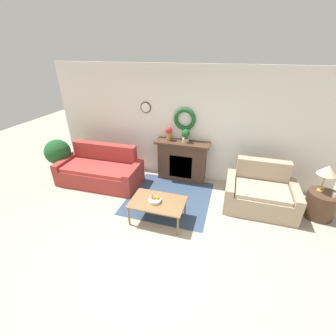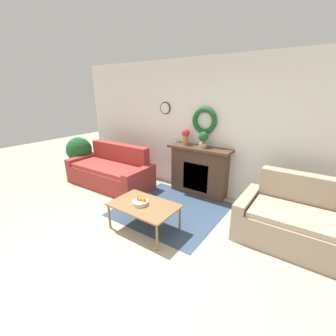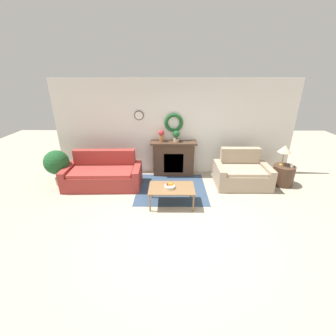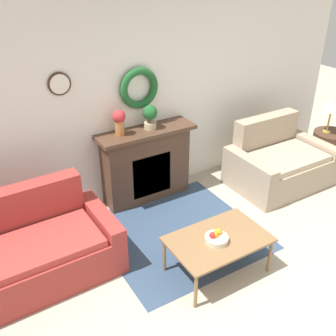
# 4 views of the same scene
# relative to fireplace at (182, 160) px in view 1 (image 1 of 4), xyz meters

# --- Properties ---
(ground_plane) EXTENTS (16.00, 16.00, 0.00)m
(ground_plane) POSITION_rel_fireplace_xyz_m (0.03, -2.47, -0.51)
(ground_plane) COLOR #ADA38E
(floor_rug) EXTENTS (1.80, 1.76, 0.01)m
(floor_rug) POSITION_rel_fireplace_xyz_m (-0.07, -0.92, -0.51)
(floor_rug) COLOR #334760
(floor_rug) RESTS_ON ground_plane
(wall_back) EXTENTS (6.80, 0.16, 2.70)m
(wall_back) POSITION_rel_fireplace_xyz_m (0.03, 0.21, 0.84)
(wall_back) COLOR white
(wall_back) RESTS_ON ground_plane
(fireplace) EXTENTS (1.31, 0.41, 1.01)m
(fireplace) POSITION_rel_fireplace_xyz_m (0.00, 0.00, 0.00)
(fireplace) COLOR #4C3323
(fireplace) RESTS_ON ground_plane
(couch_left) EXTENTS (2.01, 0.96, 0.91)m
(couch_left) POSITION_rel_fireplace_xyz_m (-1.88, -0.74, -0.20)
(couch_left) COLOR #9E332D
(couch_left) RESTS_ON ground_plane
(loveseat_right) EXTENTS (1.40, 0.96, 0.94)m
(loveseat_right) POSITION_rel_fireplace_xyz_m (1.82, -0.66, -0.19)
(loveseat_right) COLOR tan
(loveseat_right) RESTS_ON ground_plane
(coffee_table) EXTENTS (1.03, 0.66, 0.44)m
(coffee_table) POSITION_rel_fireplace_xyz_m (-0.07, -1.68, -0.11)
(coffee_table) COLOR olive
(coffee_table) RESTS_ON ground_plane
(fruit_bowl) EXTENTS (0.24, 0.24, 0.12)m
(fruit_bowl) POSITION_rel_fireplace_xyz_m (-0.12, -1.70, -0.03)
(fruit_bowl) COLOR beige
(fruit_bowl) RESTS_ON coffee_table
(side_table_by_loveseat) EXTENTS (0.55, 0.55, 0.54)m
(side_table_by_loveseat) POSITION_rel_fireplace_xyz_m (2.95, -0.64, -0.24)
(side_table_by_loveseat) COLOR #4C3323
(side_table_by_loveseat) RESTS_ON ground_plane
(table_lamp) EXTENTS (0.33, 0.33, 0.55)m
(table_lamp) POSITION_rel_fireplace_xyz_m (2.88, -0.59, 0.47)
(table_lamp) COLOR #B28E42
(table_lamp) RESTS_ON side_table_by_loveseat
(mug) EXTENTS (0.09, 0.09, 0.09)m
(mug) POSITION_rel_fireplace_xyz_m (3.07, -0.74, 0.07)
(mug) COLOR silver
(mug) RESTS_ON side_table_by_loveseat
(vase_on_mantel_left) EXTENTS (0.16, 0.16, 0.33)m
(vase_on_mantel_left) POSITION_rel_fireplace_xyz_m (-0.35, 0.01, 0.69)
(vase_on_mantel_left) COLOR #AD6B38
(vase_on_mantel_left) RESTS_ON fireplace
(potted_plant_on_mantel) EXTENTS (0.19, 0.19, 0.31)m
(potted_plant_on_mantel) POSITION_rel_fireplace_xyz_m (0.07, -0.01, 0.68)
(potted_plant_on_mantel) COLOR tan
(potted_plant_on_mantel) RESTS_ON fireplace
(potted_plant_floor_by_couch) EXTENTS (0.64, 0.64, 0.96)m
(potted_plant_floor_by_couch) POSITION_rel_fireplace_xyz_m (-3.09, -0.69, 0.11)
(potted_plant_floor_by_couch) COLOR tan
(potted_plant_floor_by_couch) RESTS_ON ground_plane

